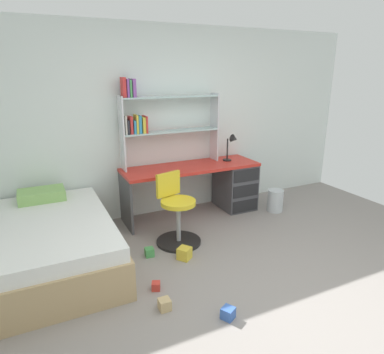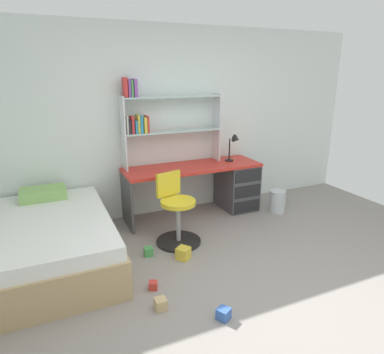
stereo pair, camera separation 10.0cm
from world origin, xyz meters
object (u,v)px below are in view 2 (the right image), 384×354
at_px(swivel_chair, 177,216).
at_px(toy_block_yellow_1, 183,253).
at_px(toy_block_green_0, 149,252).
at_px(toy_block_red_2, 153,285).
at_px(desk_lamp, 235,143).
at_px(waste_bin, 277,201).
at_px(toy_block_natural_4, 161,304).
at_px(toy_block_blue_3, 224,314).
at_px(bookshelf_hutch, 159,117).
at_px(bed_platform, 49,242).
at_px(desk, 224,183).

bearing_deg(swivel_chair, toy_block_yellow_1, -101.80).
xyz_separation_m(toy_block_green_0, toy_block_red_2, (-0.14, -0.60, -0.01)).
relative_size(desk_lamp, toy_block_green_0, 4.12).
height_order(waste_bin, toy_block_green_0, waste_bin).
bearing_deg(toy_block_natural_4, toy_block_blue_3, -37.35).
bearing_deg(waste_bin, bookshelf_hutch, 159.65).
distance_m(waste_bin, toy_block_blue_3, 2.43).
height_order(waste_bin, toy_block_red_2, waste_bin).
bearing_deg(waste_bin, toy_block_blue_3, -137.31).
height_order(waste_bin, toy_block_blue_3, waste_bin).
height_order(bookshelf_hutch, toy_block_red_2, bookshelf_hutch).
xyz_separation_m(bed_platform, toy_block_yellow_1, (1.30, -0.45, -0.19)).
height_order(desk, toy_block_blue_3, desk).
xyz_separation_m(bookshelf_hutch, toy_block_yellow_1, (-0.18, -1.22, -1.30)).
relative_size(desk, toy_block_red_2, 24.52).
relative_size(toy_block_red_2, toy_block_natural_4, 0.78).
distance_m(waste_bin, toy_block_green_0, 2.09).
bearing_deg(bookshelf_hutch, swivel_chair, -96.46).
height_order(desk_lamp, toy_block_red_2, desk_lamp).
bearing_deg(toy_block_natural_4, toy_block_yellow_1, 54.10).
height_order(bookshelf_hutch, waste_bin, bookshelf_hutch).
distance_m(bed_platform, toy_block_blue_3, 1.91).
distance_m(toy_block_green_0, toy_block_red_2, 0.62).
bearing_deg(toy_block_red_2, swivel_chair, 54.99).
height_order(desk, toy_block_natural_4, desk).
distance_m(toy_block_yellow_1, toy_block_red_2, 0.60).
xyz_separation_m(toy_block_red_2, toy_block_natural_4, (-0.03, -0.29, 0.01)).
xyz_separation_m(bookshelf_hutch, toy_block_natural_4, (-0.67, -1.90, -1.31)).
xyz_separation_m(desk, swivel_chair, (-0.99, -0.65, -0.07)).
relative_size(desk_lamp, swivel_chair, 0.47).
bearing_deg(toy_block_green_0, toy_block_blue_3, -78.16).
bearing_deg(bookshelf_hutch, desk_lamp, -9.52).
bearing_deg(toy_block_natural_4, desk, 47.74).
height_order(bed_platform, toy_block_blue_3, bed_platform).
relative_size(desk, toy_block_green_0, 20.02).
bearing_deg(desk_lamp, bookshelf_hutch, 170.48).
distance_m(desk, toy_block_natural_4, 2.35).
xyz_separation_m(desk, waste_bin, (0.65, -0.39, -0.25)).
bearing_deg(toy_block_blue_3, swivel_chair, 84.00).
xyz_separation_m(swivel_chair, toy_block_yellow_1, (-0.08, -0.39, -0.26)).
height_order(bookshelf_hutch, toy_block_natural_4, bookshelf_hutch).
bearing_deg(toy_block_blue_3, bed_platform, 130.36).
bearing_deg(toy_block_red_2, toy_block_natural_4, -95.51).
distance_m(toy_block_blue_3, toy_block_natural_4, 0.53).
height_order(bookshelf_hutch, desk_lamp, bookshelf_hutch).
xyz_separation_m(bookshelf_hutch, waste_bin, (1.55, -0.57, -1.20)).
xyz_separation_m(desk_lamp, toy_block_natural_4, (-1.71, -1.72, -0.91)).
height_order(desk, bed_platform, desk).
height_order(swivel_chair, waste_bin, swivel_chair).
bearing_deg(toy_block_natural_4, toy_block_red_2, 84.49).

